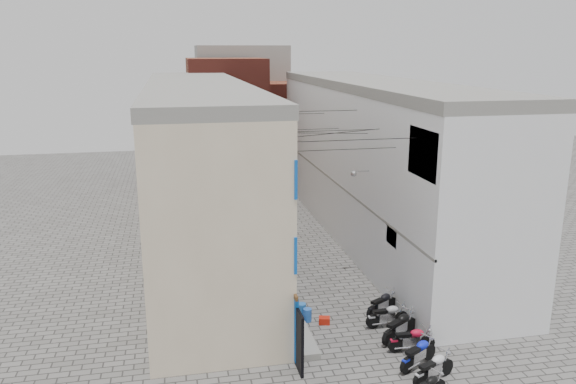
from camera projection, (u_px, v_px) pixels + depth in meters
ground at (364, 355)px, 20.18m from camera, size 90.00×90.00×0.00m
plinth at (255, 239)px, 32.08m from camera, size 0.90×26.00×0.25m
building_left at (200, 167)px, 30.37m from camera, size 5.10×27.00×9.00m
building_right at (374, 159)px, 32.38m from camera, size 5.94×26.00×9.00m
building_far_brick_left at (227, 122)px, 45.12m from camera, size 6.00×6.00×10.00m
building_far_brick_right at (283, 129)px, 48.25m from camera, size 5.00×6.00×8.00m
building_far_concrete at (242, 108)px, 51.08m from camera, size 8.00×5.00×11.00m
far_shopfront at (258, 174)px, 43.79m from camera, size 2.00×0.30×2.40m
overhead_wires at (314, 129)px, 25.67m from camera, size 5.80×13.02×1.32m
motorcycle_b at (434, 367)px, 18.45m from camera, size 1.95×1.29×1.08m
motorcycle_c at (419, 352)px, 19.33m from camera, size 1.93×1.44×1.09m
motorcycle_d at (412, 338)px, 20.33m from camera, size 1.80×0.64×1.03m
motorcycle_e at (400, 325)px, 21.15m from camera, size 2.06×1.60×1.17m
motorcycle_f at (388, 314)px, 22.15m from camera, size 1.82×0.64×1.04m
motorcycle_g at (382, 303)px, 23.15m from camera, size 1.86×1.39×1.05m
person_a at (290, 278)px, 24.28m from camera, size 0.47×0.64×1.60m
person_b at (274, 261)px, 26.07m from camera, size 0.98×1.07×1.77m
water_jug_near at (307, 315)px, 22.64m from camera, size 0.39×0.39×0.54m
water_jug_far at (302, 310)px, 23.03m from camera, size 0.42×0.42×0.57m
red_crate at (324, 320)px, 22.46m from camera, size 0.51×0.43×0.27m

